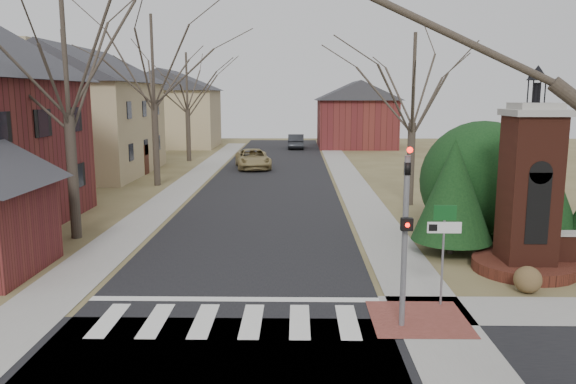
{
  "coord_description": "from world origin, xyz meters",
  "views": [
    {
      "loc": [
        1.73,
        -12.43,
        5.6
      ],
      "look_at": [
        1.42,
        6.0,
        2.39
      ],
      "focal_mm": 35.0,
      "sensor_mm": 36.0,
      "label": 1
    }
  ],
  "objects_px": {
    "sign_post": "(444,235)",
    "pickup_truck": "(253,159)",
    "distant_car": "(296,141)",
    "brick_gate_monument": "(528,205)",
    "traffic_signal_pole": "(406,223)"
  },
  "relations": [
    {
      "from": "sign_post",
      "to": "pickup_truck",
      "type": "distance_m",
      "value": 29.1
    },
    {
      "from": "sign_post",
      "to": "distant_car",
      "type": "bearing_deg",
      "value": 95.16
    },
    {
      "from": "brick_gate_monument",
      "to": "pickup_truck",
      "type": "xyz_separation_m",
      "value": [
        -10.65,
        25.15,
        -1.43
      ]
    },
    {
      "from": "pickup_truck",
      "to": "distant_car",
      "type": "relative_size",
      "value": 1.16
    },
    {
      "from": "sign_post",
      "to": "distant_car",
      "type": "xyz_separation_m",
      "value": [
        -3.99,
        44.21,
        -1.19
      ]
    },
    {
      "from": "brick_gate_monument",
      "to": "pickup_truck",
      "type": "distance_m",
      "value": 27.35
    },
    {
      "from": "traffic_signal_pole",
      "to": "brick_gate_monument",
      "type": "relative_size",
      "value": 0.69
    },
    {
      "from": "traffic_signal_pole",
      "to": "pickup_truck",
      "type": "relative_size",
      "value": 0.85
    },
    {
      "from": "sign_post",
      "to": "pickup_truck",
      "type": "relative_size",
      "value": 0.52
    },
    {
      "from": "pickup_truck",
      "to": "traffic_signal_pole",
      "type": "bearing_deg",
      "value": -87.87
    },
    {
      "from": "traffic_signal_pole",
      "to": "sign_post",
      "type": "xyz_separation_m",
      "value": [
        1.29,
        1.41,
        -0.64
      ]
    },
    {
      "from": "distant_car",
      "to": "traffic_signal_pole",
      "type": "bearing_deg",
      "value": 93.65
    },
    {
      "from": "traffic_signal_pole",
      "to": "distant_car",
      "type": "relative_size",
      "value": 0.98
    },
    {
      "from": "sign_post",
      "to": "pickup_truck",
      "type": "xyz_separation_m",
      "value": [
        -7.25,
        28.16,
        -1.21
      ]
    },
    {
      "from": "traffic_signal_pole",
      "to": "distant_car",
      "type": "bearing_deg",
      "value": 93.39
    }
  ]
}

